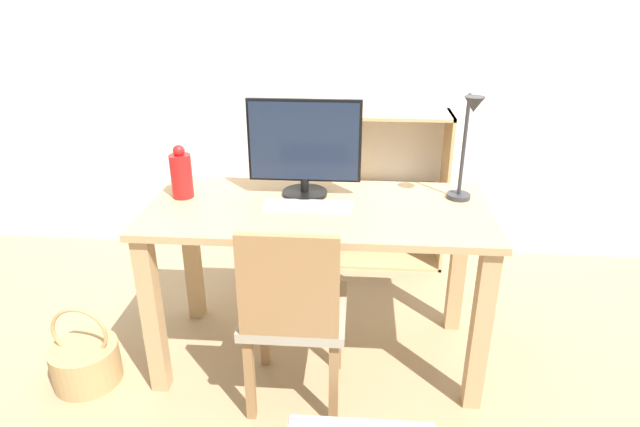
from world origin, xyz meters
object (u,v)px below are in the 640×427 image
Objects in this scene: keyboard at (308,206)px; vase at (181,174)px; chair at (293,310)px; bookshelf at (341,189)px; desk_lamp at (468,139)px; monitor at (304,145)px; basket at (86,361)px.

vase reaches higher than keyboard.
bookshelf is at bearing 85.21° from chair.
vase is at bearing -179.11° from desk_lamp.
monitor reaches higher than chair.
chair reaches higher than basket.
vase is 0.75m from chair.
monitor is 1.32m from basket.
desk_lamp is 1.23× the size of basket.
monitor reaches higher than basket.
chair is at bearing -95.81° from keyboard.
chair is (-0.03, -0.29, -0.31)m from keyboard.
monitor reaches higher than vase.
monitor is 0.96m from bookshelf.
basket is at bearing -157.18° from monitor.
monitor is 0.58× the size of chair.
monitor is 0.26m from keyboard.
bookshelf is at bearing 53.74° from vase.
monitor is 0.66m from desk_lamp.
vase is at bearing -126.26° from bookshelf.
keyboard is at bearing 85.29° from chair.
vase is at bearing -172.75° from monitor.
monitor reaches higher than keyboard.
monitor is 2.08× the size of vase.
monitor is at bearing 7.25° from vase.
desk_lamp is at bearing -4.13° from monitor.
desk_lamp is 1.85m from basket.
basket is at bearing 177.54° from chair.
keyboard is at bearing -8.75° from vase.
vase reaches higher than bookshelf.
vase is (-0.52, -0.07, -0.12)m from monitor.
chair is at bearing -90.37° from monitor.
basket is at bearing -131.04° from bookshelf.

